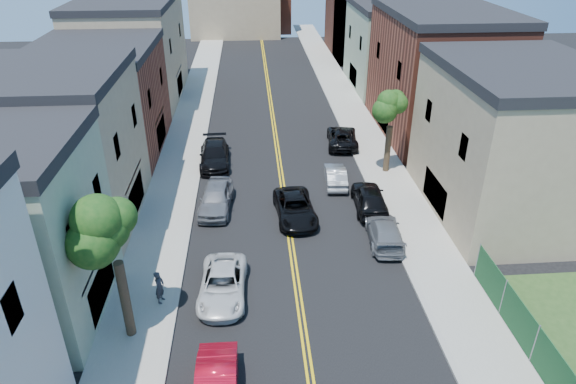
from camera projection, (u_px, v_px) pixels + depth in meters
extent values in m
cube|color=gray|center=(187.00, 129.00, 46.29)|extent=(3.20, 100.00, 0.15)
cube|color=gray|center=(359.00, 124.00, 47.35)|extent=(3.20, 100.00, 0.15)
cube|color=gray|center=(207.00, 128.00, 46.41)|extent=(0.30, 100.00, 0.15)
cube|color=gray|center=(340.00, 125.00, 47.23)|extent=(0.30, 100.00, 0.15)
cube|color=#998466|center=(53.00, 153.00, 30.62)|extent=(9.00, 10.00, 9.00)
cube|color=brown|center=(100.00, 103.00, 40.52)|extent=(9.00, 12.00, 8.00)
cube|color=#998466|center=(133.00, 53.00, 52.46)|extent=(9.00, 16.00, 9.50)
cube|color=#998466|center=(512.00, 146.00, 31.61)|extent=(9.00, 12.00, 9.00)
cube|color=brown|center=(438.00, 76.00, 43.67)|extent=(9.00, 14.00, 10.00)
cube|color=gray|center=(395.00, 48.00, 56.32)|extent=(9.00, 12.00, 8.50)
cube|color=#4C2319|center=(391.00, 9.00, 69.78)|extent=(16.00, 14.00, 12.00)
cube|color=brown|center=(259.00, 0.00, 84.90)|extent=(10.00, 8.00, 10.00)
cube|color=#143F1E|center=(554.00, 372.00, 20.18)|extent=(0.04, 15.00, 1.90)
cylinder|color=#322219|center=(125.00, 299.00, 22.48)|extent=(0.44, 0.44, 3.96)
sphere|color=#113C10|center=(109.00, 215.00, 20.44)|extent=(5.20, 5.20, 5.20)
sphere|color=#113C10|center=(116.00, 196.00, 19.64)|extent=(3.90, 3.90, 3.90)
sphere|color=#113C10|center=(101.00, 220.00, 21.10)|extent=(3.64, 3.64, 3.64)
cylinder|color=#322219|center=(388.00, 149.00, 37.69)|extent=(0.44, 0.44, 3.52)
sphere|color=#113C10|center=(392.00, 100.00, 35.93)|extent=(4.40, 4.40, 4.40)
sphere|color=#113C10|center=(401.00, 89.00, 35.25)|extent=(3.30, 3.30, 3.30)
sphere|color=#113C10|center=(384.00, 104.00, 36.49)|extent=(3.08, 3.08, 3.08)
imported|color=silver|center=(223.00, 284.00, 25.66)|extent=(2.51, 5.06, 1.38)
imported|color=slate|center=(216.00, 198.00, 33.30)|extent=(2.43, 5.13, 1.69)
imported|color=black|center=(215.00, 155.00, 39.46)|extent=(2.42, 5.57, 1.59)
imported|color=slate|center=(384.00, 231.00, 30.01)|extent=(2.29, 4.84, 1.36)
imported|color=black|center=(370.00, 198.00, 33.29)|extent=(2.20, 4.97, 1.66)
imported|color=#9EA1A5|center=(335.00, 176.00, 36.55)|extent=(1.68, 4.13, 1.33)
imported|color=black|center=(342.00, 137.00, 42.87)|extent=(2.94, 5.44, 1.45)
imported|color=black|center=(295.00, 208.00, 32.38)|extent=(2.71, 5.29, 1.43)
imported|color=#292A31|center=(160.00, 287.00, 24.95)|extent=(0.58, 0.73, 1.76)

